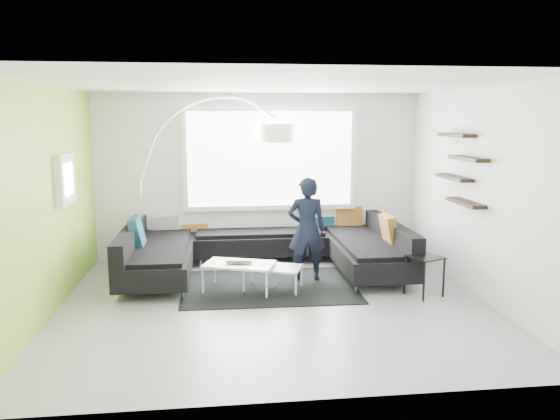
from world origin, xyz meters
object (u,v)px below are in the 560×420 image
object	(u,v)px
side_table	(424,276)
sectional_sofa	(264,247)
laptop	(239,264)
coffee_table	(256,276)
person	(307,229)
arc_lamp	(140,182)

from	to	relation	value
side_table	sectional_sofa	bearing A→B (deg)	145.88
laptop	sectional_sofa	bearing A→B (deg)	74.21
coffee_table	side_table	world-z (taller)	side_table
coffee_table	person	xyz separation A→B (m)	(0.78, 0.41, 0.57)
sectional_sofa	arc_lamp	xyz separation A→B (m)	(-1.93, 0.68, 0.97)
side_table	laptop	bearing A→B (deg)	170.35
coffee_table	arc_lamp	size ratio (longest dim) A/B	0.45
sectional_sofa	person	world-z (taller)	person
laptop	side_table	bearing A→B (deg)	-1.32
sectional_sofa	laptop	xyz separation A→B (m)	(-0.43, -0.97, 0.01)
side_table	person	distance (m)	1.79
arc_lamp	laptop	size ratio (longest dim) A/B	7.14
coffee_table	person	distance (m)	1.05
coffee_table	arc_lamp	bearing A→B (deg)	157.21
arc_lamp	person	world-z (taller)	arc_lamp
arc_lamp	side_table	size ratio (longest dim) A/B	4.96
laptop	person	bearing A→B (deg)	33.67
side_table	person	bearing A→B (deg)	148.13
arc_lamp	person	distance (m)	2.84
coffee_table	arc_lamp	world-z (taller)	arc_lamp
person	arc_lamp	bearing A→B (deg)	-20.15
coffee_table	laptop	bearing A→B (deg)	-143.39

